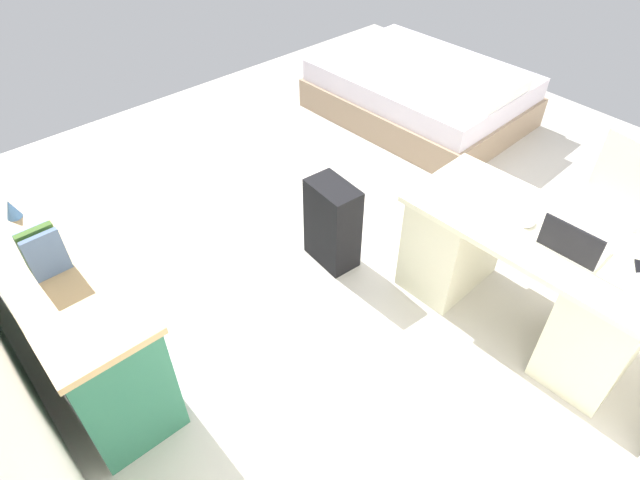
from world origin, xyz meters
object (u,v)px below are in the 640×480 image
object	(u,v)px
desk	(523,274)
computer_mouse	(529,223)
suitcase_black	(332,224)
figurine_small	(11,209)
office_chair	(599,219)
credenza	(62,299)
bed	(421,93)
laptop	(572,245)

from	to	relation	value
desk	computer_mouse	bearing A→B (deg)	16.51
suitcase_black	computer_mouse	distance (m)	1.25
figurine_small	office_chair	bearing A→B (deg)	-123.86
office_chair	credenza	size ratio (longest dim) A/B	0.52
bed	figurine_small	distance (m)	3.69
desk	bed	world-z (taller)	desk
bed	computer_mouse	size ratio (longest dim) A/B	19.61
bed	credenza	bearing A→B (deg)	97.79
credenza	laptop	bearing A→B (deg)	-130.71
figurine_small	laptop	bearing A→B (deg)	-135.22
desk	figurine_small	bearing A→B (deg)	48.34
suitcase_black	computer_mouse	world-z (taller)	computer_mouse
bed	desk	bearing A→B (deg)	143.81
suitcase_black	figurine_small	bearing A→B (deg)	69.36
credenza	desk	bearing A→B (deg)	-126.71
laptop	bed	bearing A→B (deg)	-34.53
office_chair	desk	bearing A→B (deg)	86.24
suitcase_black	credenza	bearing A→B (deg)	78.81
office_chair	suitcase_black	world-z (taller)	office_chair
credenza	suitcase_black	bearing A→B (deg)	-105.02
office_chair	computer_mouse	xyz separation A→B (m)	(0.11, 0.78, 0.33)
desk	laptop	xyz separation A→B (m)	(-0.20, 0.05, 0.40)
computer_mouse	suitcase_black	bearing A→B (deg)	20.74
credenza	computer_mouse	world-z (taller)	credenza
office_chair	computer_mouse	world-z (taller)	office_chair
credenza	bed	xyz separation A→B (m)	(0.50, -3.63, -0.16)
suitcase_black	computer_mouse	bearing A→B (deg)	-152.97
bed	computer_mouse	distance (m)	2.58
figurine_small	suitcase_black	bearing A→B (deg)	-114.48
bed	figurine_small	bearing A→B (deg)	93.00
bed	computer_mouse	bearing A→B (deg)	142.67
bed	figurine_small	xyz separation A→B (m)	(-0.19, 3.63, 0.61)
bed	laptop	distance (m)	2.81
office_chair	suitcase_black	distance (m)	1.72
office_chair	bed	xyz separation A→B (m)	(2.12, -0.75, -0.18)
credenza	computer_mouse	bearing A→B (deg)	-125.87
credenza	bed	bearing A→B (deg)	-82.21
laptop	computer_mouse	distance (m)	0.27
desk	bed	distance (m)	2.57
desk	office_chair	bearing A→B (deg)	-93.76
office_chair	credenza	world-z (taller)	office_chair
desk	credenza	size ratio (longest dim) A/B	0.81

